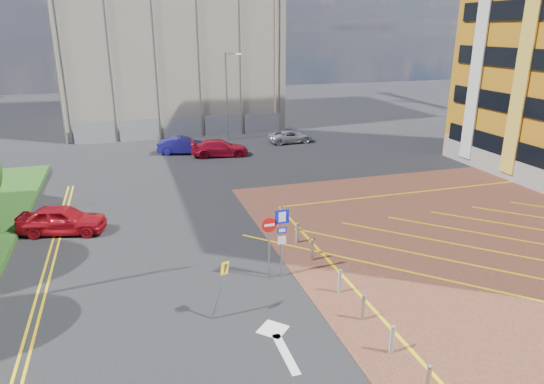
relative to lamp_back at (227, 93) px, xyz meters
name	(u,v)px	position (x,y,z in m)	size (l,w,h in m)	color
ground	(277,289)	(-4.08, -28.00, -4.36)	(140.00, 140.00, 0.00)	black
lamp_back	(227,93)	(0.00, 0.00, 0.00)	(1.53, 0.16, 8.00)	#9EA0A8
sign_cluster	(277,235)	(-3.78, -27.02, -2.41)	(1.17, 0.12, 3.20)	#9EA0A8
warning_sign	(221,283)	(-6.62, -29.33, -2.93)	(0.77, 0.42, 2.25)	#9EA0A8
bollard_row	(347,291)	(-1.78, -29.67, -3.89)	(0.14, 11.14, 0.90)	#9EA0A8
construction_building	(165,19)	(-4.08, 12.00, 6.64)	(21.20, 19.20, 22.00)	gray
construction_fence	(193,127)	(-3.08, 2.00, -3.36)	(21.60, 0.06, 2.00)	gray
car_red_left	(62,219)	(-12.94, -19.27, -3.62)	(1.75, 4.36, 1.49)	#9E0D17
car_blue_back	(184,145)	(-4.80, -4.26, -3.66)	(1.49, 4.27, 1.41)	navy
car_red_back	(220,148)	(-2.05, -5.94, -3.68)	(1.90, 4.69, 1.36)	#B40F27
car_silver_back	(290,137)	(5.17, -3.00, -3.79)	(1.88, 4.08, 1.14)	silver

